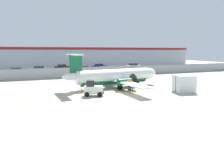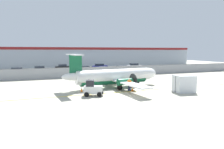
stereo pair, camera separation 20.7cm
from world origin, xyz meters
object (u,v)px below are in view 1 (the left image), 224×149
(commuter_airplane, at_px, (116,76))
(parked_car_6, at_px, (134,66))
(traffic_cone_near_right, at_px, (142,86))
(traffic_cone_far_right, at_px, (82,89))
(parked_car_1, at_px, (39,69))
(parked_car_3, at_px, (84,69))
(baggage_tug, at_px, (93,89))
(traffic_cone_far_left, at_px, (133,89))
(traffic_cone_near_left, at_px, (86,85))
(parked_car_0, at_px, (17,71))
(ground_crew_worker, at_px, (130,84))
(cargo_container, at_px, (184,84))
(parked_car_4, at_px, (99,66))
(parked_car_5, at_px, (122,69))
(parked_car_2, at_px, (62,67))

(commuter_airplane, height_order, parked_car_6, commuter_airplane)
(traffic_cone_near_right, height_order, traffic_cone_far_right, same)
(traffic_cone_far_right, height_order, parked_car_6, parked_car_6)
(parked_car_1, bearing_deg, parked_car_3, -25.94)
(baggage_tug, relative_size, parked_car_3, 0.61)
(commuter_airplane, bearing_deg, traffic_cone_far_left, -79.70)
(traffic_cone_near_right, height_order, traffic_cone_far_left, same)
(parked_car_1, bearing_deg, parked_car_6, -1.51)
(traffic_cone_near_left, relative_size, parked_car_6, 0.15)
(parked_car_0, bearing_deg, traffic_cone_far_right, -73.55)
(ground_crew_worker, distance_m, parked_car_0, 29.35)
(commuter_airplane, xyz_separation_m, cargo_container, (7.14, -6.19, -0.50))
(parked_car_6, bearing_deg, parked_car_1, -175.46)
(cargo_container, height_order, traffic_cone_far_right, cargo_container)
(baggage_tug, height_order, parked_car_4, baggage_tug)
(traffic_cone_near_right, distance_m, parked_car_5, 21.27)
(cargo_container, xyz_separation_m, parked_car_1, (-17.68, 30.45, -0.21))
(traffic_cone_near_left, xyz_separation_m, parked_car_2, (-0.35, 27.42, 0.58))
(cargo_container, bearing_deg, ground_crew_worker, 164.12)
(baggage_tug, height_order, parked_car_6, baggage_tug)
(baggage_tug, relative_size, parked_car_0, 0.58)
(parked_car_6, bearing_deg, ground_crew_worker, -115.62)
(traffic_cone_far_left, distance_m, parked_car_5, 23.14)
(traffic_cone_near_right, relative_size, traffic_cone_far_right, 1.00)
(commuter_airplane, xyz_separation_m, parked_car_4, (5.61, 27.65, -0.71))
(baggage_tug, xyz_separation_m, parked_car_0, (-10.65, 25.70, 0.04))
(parked_car_2, height_order, parked_car_5, same)
(parked_car_1, xyz_separation_m, parked_car_2, (5.92, 4.49, 0.00))
(baggage_tug, distance_m, parked_car_3, 24.92)
(parked_car_4, bearing_deg, parked_car_3, -131.05)
(parked_car_4, bearing_deg, commuter_airplane, -104.08)
(parked_car_1, distance_m, parked_car_4, 16.50)
(parked_car_0, bearing_deg, traffic_cone_near_left, -68.09)
(parked_car_6, bearing_deg, parked_car_4, 169.84)
(commuter_airplane, bearing_deg, cargo_container, -47.40)
(traffic_cone_far_right, bearing_deg, parked_car_2, 88.47)
(traffic_cone_near_left, bearing_deg, baggage_tug, -93.71)
(traffic_cone_far_left, xyz_separation_m, parked_car_1, (-11.58, 27.72, 0.58))
(cargo_container, distance_m, traffic_cone_far_right, 13.44)
(parked_car_4, relative_size, parked_car_5, 0.98)
(parked_car_1, bearing_deg, parked_car_0, -153.04)
(parked_car_4, bearing_deg, parked_car_2, 171.25)
(baggage_tug, relative_size, traffic_cone_near_right, 3.99)
(ground_crew_worker, relative_size, traffic_cone_far_right, 2.66)
(parked_car_2, xyz_separation_m, parked_car_5, (13.30, -10.37, 0.00))
(baggage_tug, bearing_deg, traffic_cone_far_right, 123.48)
(parked_car_1, height_order, parked_car_5, same)
(traffic_cone_near_left, xyz_separation_m, parked_car_3, (3.97, 18.88, 0.58))
(parked_car_6, bearing_deg, cargo_container, -103.15)
(ground_crew_worker, distance_m, cargo_container, 7.11)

